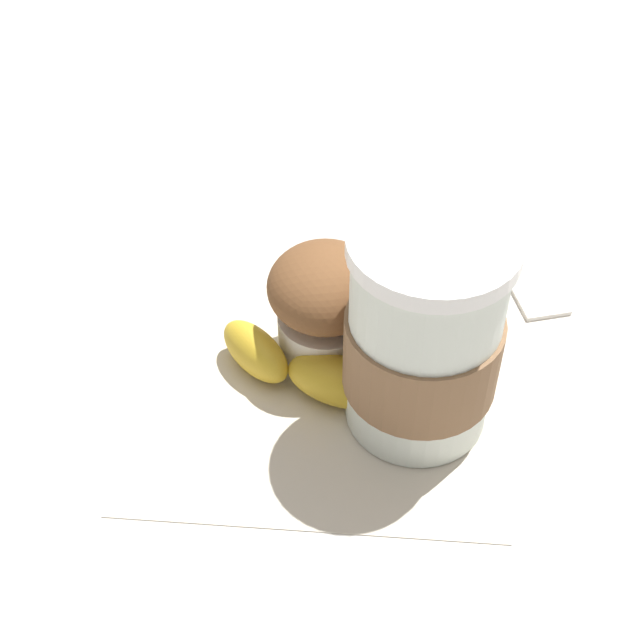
# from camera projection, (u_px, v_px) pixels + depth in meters

# --- Properties ---
(ground_plane) EXTENTS (3.00, 3.00, 0.00)m
(ground_plane) POSITION_uv_depth(u_px,v_px,m) (320.00, 377.00, 0.57)
(ground_plane) COLOR beige
(paper_napkin) EXTENTS (0.24, 0.24, 0.00)m
(paper_napkin) POSITION_uv_depth(u_px,v_px,m) (320.00, 377.00, 0.57)
(paper_napkin) COLOR beige
(paper_napkin) RESTS_ON ground_plane
(coffee_cup) EXTENTS (0.09, 0.09, 0.14)m
(coffee_cup) POSITION_uv_depth(u_px,v_px,m) (423.00, 338.00, 0.50)
(coffee_cup) COLOR silver
(coffee_cup) RESTS_ON paper_napkin
(muffin) EXTENTS (0.07, 0.07, 0.08)m
(muffin) POSITION_uv_depth(u_px,v_px,m) (333.00, 304.00, 0.55)
(muffin) COLOR white
(muffin) RESTS_ON paper_napkin
(banana) EXTENTS (0.17, 0.06, 0.03)m
(banana) POSITION_uv_depth(u_px,v_px,m) (341.00, 371.00, 0.55)
(banana) COLOR gold
(banana) RESTS_ON paper_napkin
(sugar_packet) EXTENTS (0.05, 0.06, 0.01)m
(sugar_packet) POSITION_uv_depth(u_px,v_px,m) (536.00, 290.00, 0.62)
(sugar_packet) COLOR white
(sugar_packet) RESTS_ON ground_plane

